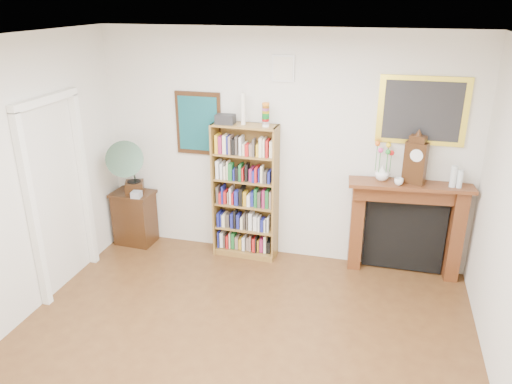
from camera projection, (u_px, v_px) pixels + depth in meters
room at (214, 241)px, 3.74m from camera, size 4.51×5.01×2.81m
door_casing at (58, 180)px, 5.39m from camera, size 0.08×1.02×2.17m
teal_poster at (198, 123)px, 6.13m from camera, size 0.58×0.04×0.78m
small_picture at (283, 68)px, 5.62m from camera, size 0.26×0.04×0.30m
gilt_painting at (422, 111)px, 5.41m from camera, size 0.95×0.04×0.75m
bookshelf at (245, 185)px, 6.11m from camera, size 0.80×0.31×1.97m
side_cabinet at (135, 218)px, 6.64m from camera, size 0.55×0.41×0.72m
fireplace at (406, 220)px, 5.81m from camera, size 1.40×0.45×1.16m
gramophone at (127, 164)px, 6.25m from camera, size 0.64×0.70×0.75m
cd_stack at (136, 194)px, 6.33m from camera, size 0.13×0.13×0.08m
mantel_clock at (416, 161)px, 5.49m from camera, size 0.26×0.20×0.55m
flower_vase at (382, 173)px, 5.65m from camera, size 0.17×0.17×0.17m
teacup at (399, 182)px, 5.52m from camera, size 0.10×0.10×0.08m
bottle_left at (453, 176)px, 5.44m from camera, size 0.07×0.07×0.24m
bottle_right at (460, 179)px, 5.42m from camera, size 0.06×0.06×0.20m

